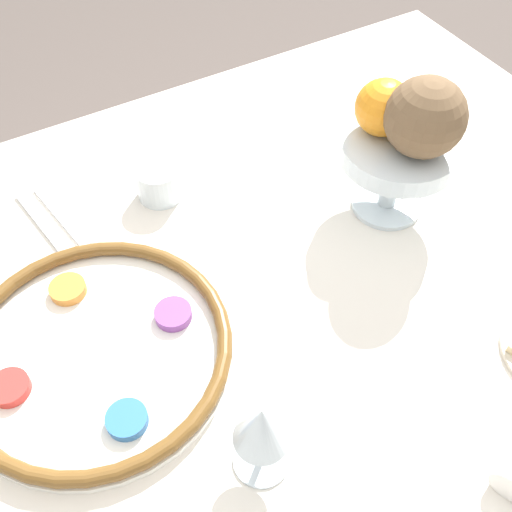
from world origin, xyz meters
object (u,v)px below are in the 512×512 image
Objects in this scene: seder_plate at (95,350)px; fruit_stand at (397,157)px; wine_glass at (262,428)px; cup_near at (159,182)px; coconut at (425,117)px; orange_fruit at (384,108)px.

fruit_stand reaches higher than seder_plate.
cup_near is (0.08, 0.46, -0.06)m from wine_glass.
seder_plate is at bearing -129.51° from cup_near.
coconut is (0.51, 0.01, 0.17)m from seder_plate.
wine_glass and fruit_stand have the same top height.
coconut is 0.42m from cup_near.
fruit_stand is at bearing 107.29° from coconut.
orange_fruit is (0.48, 0.07, 0.16)m from seder_plate.
cup_near is at bearing 80.60° from wine_glass.
cup_near is at bearing 150.08° from orange_fruit.
coconut reaches higher than wine_glass.
seder_plate is 0.51m from fruit_stand.
coconut reaches higher than seder_plate.
orange_fruit is at bearing -29.92° from cup_near.
coconut reaches higher than orange_fruit.
coconut is at bearing -70.94° from orange_fruit.
fruit_stand is 1.56× the size of coconut.
orange_fruit is 0.07m from coconut.
cup_near is (-0.31, 0.23, -0.16)m from coconut.
wine_glass is 0.46m from coconut.
orange_fruit is 0.36m from cup_near.
fruit_stand is at bearing 34.45° from wine_glass.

